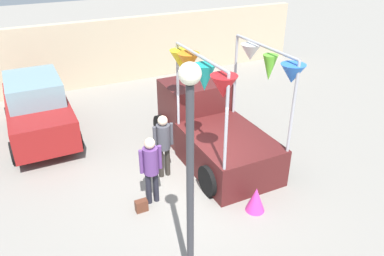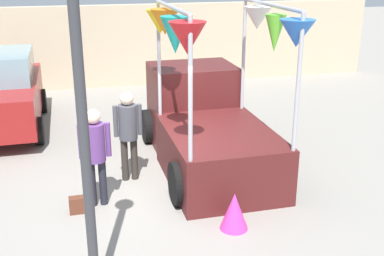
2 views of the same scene
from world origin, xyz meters
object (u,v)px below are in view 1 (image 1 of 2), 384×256
at_px(folded_kite_bundle_magenta, 256,199).
at_px(vendor_truck, 210,124).
at_px(street_lamp, 190,156).
at_px(person_customer, 151,165).
at_px(parked_car, 38,108).
at_px(person_vendor, 163,141).
at_px(handbag, 141,206).

bearing_deg(folded_kite_bundle_magenta, vendor_truck, 84.00).
bearing_deg(street_lamp, vendor_truck, 57.16).
bearing_deg(person_customer, parked_car, 113.16).
height_order(person_vendor, handbag, person_vendor).
bearing_deg(person_vendor, person_customer, -127.18).
distance_m(street_lamp, folded_kite_bundle_magenta, 3.42).
bearing_deg(vendor_truck, person_vendor, -162.14).
bearing_deg(person_customer, vendor_truck, 31.44).
height_order(person_vendor, street_lamp, street_lamp).
bearing_deg(person_customer, street_lamp, -94.91).
distance_m(parked_car, street_lamp, 7.35).
height_order(vendor_truck, person_customer, vendor_truck).
distance_m(person_vendor, folded_kite_bundle_magenta, 2.65).
xyz_separation_m(person_vendor, folded_kite_bundle_magenta, (1.32, -2.18, -0.74)).
xyz_separation_m(vendor_truck, street_lamp, (-2.47, -3.82, 1.76)).
xyz_separation_m(person_vendor, street_lamp, (-0.87, -3.31, 1.63)).
xyz_separation_m(vendor_truck, handbag, (-2.61, -1.58, -0.78)).
bearing_deg(handbag, person_customer, 29.74).
xyz_separation_m(street_lamp, folded_kite_bundle_magenta, (2.18, 1.13, -2.37)).
height_order(person_customer, street_lamp, street_lamp).
height_order(person_customer, folded_kite_bundle_magenta, person_customer).
height_order(parked_car, folded_kite_bundle_magenta, parked_car).
bearing_deg(folded_kite_bundle_magenta, street_lamp, -152.69).
bearing_deg(parked_car, handbag, -71.48).
relative_size(vendor_truck, person_customer, 2.45).
distance_m(parked_car, handbag, 5.01).
xyz_separation_m(vendor_truck, parked_car, (-4.18, 3.11, 0.03)).
relative_size(person_customer, handbag, 6.07).
relative_size(vendor_truck, folded_kite_bundle_magenta, 6.95).
height_order(street_lamp, folded_kite_bundle_magenta, street_lamp).
relative_size(handbag, street_lamp, 0.07).
bearing_deg(person_vendor, parked_car, 125.39).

